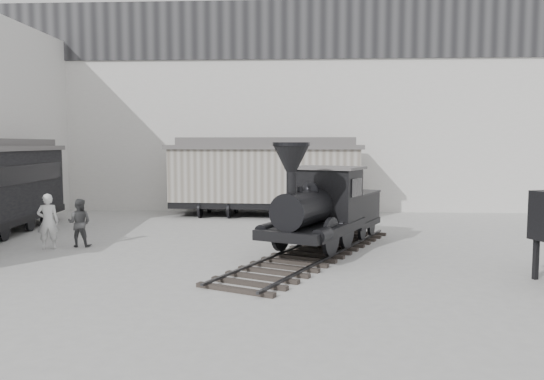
# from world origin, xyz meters

# --- Properties ---
(ground) EXTENTS (90.00, 90.00, 0.00)m
(ground) POSITION_xyz_m (0.00, 0.00, 0.00)
(ground) COLOR #9E9E9B
(north_wall) EXTENTS (34.00, 2.51, 11.00)m
(north_wall) POSITION_xyz_m (0.00, 14.98, 5.55)
(north_wall) COLOR silver
(north_wall) RESTS_ON ground
(locomotive) EXTENTS (6.21, 10.03, 3.55)m
(locomotive) POSITION_xyz_m (2.21, 3.34, 1.31)
(locomotive) COLOR #2B2522
(locomotive) RESTS_ON ground
(boxcar) EXTENTS (9.72, 3.53, 3.92)m
(boxcar) POSITION_xyz_m (-0.21, 11.99, 2.05)
(boxcar) COLOR black
(boxcar) RESTS_ON ground
(visitor_a) EXTENTS (0.81, 0.66, 1.92)m
(visitor_a) POSITION_xyz_m (-7.11, 3.23, 0.96)
(visitor_a) COLOR silver
(visitor_a) RESTS_ON ground
(visitor_b) EXTENTS (0.84, 0.66, 1.69)m
(visitor_b) POSITION_xyz_m (-6.24, 3.75, 0.84)
(visitor_b) COLOR #434445
(visitor_b) RESTS_ON ground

